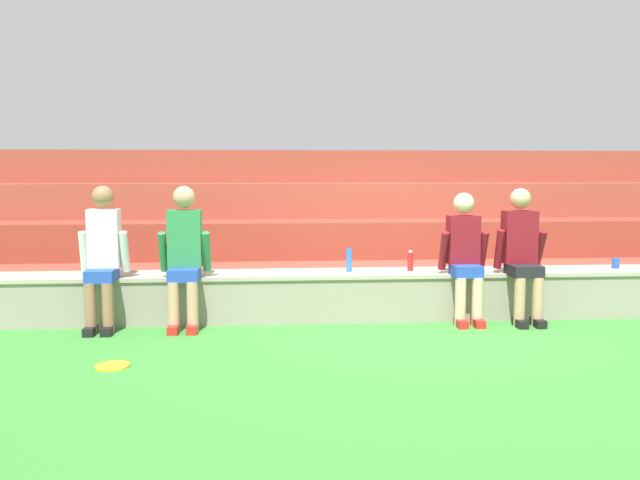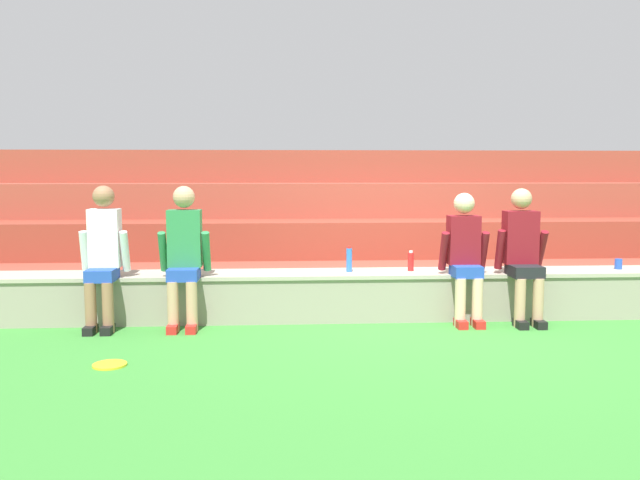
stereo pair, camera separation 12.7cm
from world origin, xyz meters
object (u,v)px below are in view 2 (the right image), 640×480
person_right_of_center (523,252)px  water_bottle_center_gap (349,260)px  person_center (465,254)px  plastic_cup_left_end (618,264)px  person_left_of_center (184,252)px  frisbee (110,365)px  person_far_left (103,253)px  water_bottle_mid_left (411,261)px

person_right_of_center → water_bottle_center_gap: (-1.78, 0.31, -0.11)m
person_center → plastic_cup_left_end: 1.84m
person_left_of_center → person_center: bearing=0.4°
person_center → frisbee: (-3.31, -1.34, -0.72)m
person_right_of_center → frisbee: bearing=-161.2°
person_left_of_center → person_far_left: bearing=179.1°
water_bottle_mid_left → water_bottle_center_gap: water_bottle_center_gap is taller
person_far_left → frisbee: bearing=-74.3°
person_far_left → person_center: bearing=0.1°
plastic_cup_left_end → frisbee: (-5.11, -1.65, -0.55)m
water_bottle_mid_left → person_right_of_center: bearing=-16.4°
water_bottle_mid_left → plastic_cup_left_end: 2.31m
water_bottle_center_gap → person_right_of_center: bearing=-9.7°
person_right_of_center → frisbee: size_ratio=5.10×
water_bottle_mid_left → water_bottle_center_gap: 0.67m
water_bottle_center_gap → frisbee: (-2.13, -1.64, -0.63)m
person_center → frisbee: size_ratio=4.93×
person_far_left → person_right_of_center: 4.29m
person_right_of_center → frisbee: person_right_of_center is taller
person_left_of_center → plastic_cup_left_end: 4.70m
person_left_of_center → frisbee: size_ratio=5.21×
person_far_left → water_bottle_mid_left: (3.18, 0.32, -0.15)m
person_center → person_right_of_center: person_right_of_center is taller
plastic_cup_left_end → water_bottle_center_gap: bearing=-179.7°
person_right_of_center → person_far_left: bearing=179.9°
person_center → plastic_cup_left_end: bearing=9.7°
person_far_left → frisbee: size_ratio=5.23×
person_left_of_center → plastic_cup_left_end: bearing=4.0°
water_bottle_mid_left → plastic_cup_left_end: bearing=-0.2°
person_left_of_center → person_center: 2.88m
person_far_left → frisbee: 1.58m
person_center → person_left_of_center: bearing=-179.6°
plastic_cup_left_end → person_right_of_center: bearing=-165.1°
person_center → plastic_cup_left_end: size_ratio=11.92×
water_bottle_mid_left → frisbee: bearing=-149.4°
person_left_of_center → water_bottle_center_gap: person_left_of_center is taller
person_left_of_center → water_bottle_center_gap: (1.70, 0.31, -0.13)m
person_right_of_center → water_bottle_mid_left: 1.17m
water_bottle_center_gap → person_far_left: bearing=-173.2°
person_center → person_far_left: bearing=-179.9°
plastic_cup_left_end → frisbee: bearing=-162.1°
person_far_left → water_bottle_mid_left: person_far_left is taller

